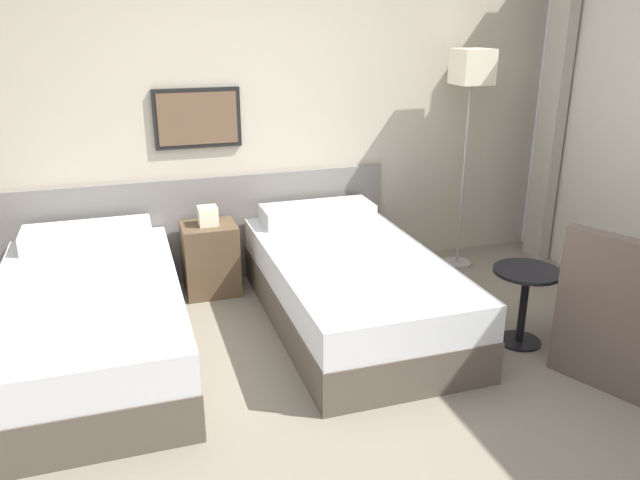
% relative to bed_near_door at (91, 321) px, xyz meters
% --- Properties ---
extents(ground_plane, '(16.00, 16.00, 0.00)m').
position_rel_bed_near_door_xyz_m(ground_plane, '(1.36, -0.89, -0.26)').
color(ground_plane, slate).
extents(wall_headboard, '(10.00, 0.10, 2.70)m').
position_rel_bed_near_door_xyz_m(wall_headboard, '(1.32, 1.06, 1.04)').
color(wall_headboard, '#B7AD99').
rests_on(wall_headboard, ground_plane).
extents(bed_near_door, '(1.08, 2.02, 0.63)m').
position_rel_bed_near_door_xyz_m(bed_near_door, '(0.00, 0.00, 0.00)').
color(bed_near_door, brown).
rests_on(bed_near_door, ground_plane).
extents(bed_near_window, '(1.08, 2.02, 0.63)m').
position_rel_bed_near_door_xyz_m(bed_near_window, '(1.70, 0.00, 0.00)').
color(bed_near_window, brown).
rests_on(bed_near_window, ground_plane).
extents(nightstand, '(0.40, 0.35, 0.69)m').
position_rel_bed_near_door_xyz_m(nightstand, '(0.85, 0.78, 0.02)').
color(nightstand, brown).
rests_on(nightstand, ground_plane).
extents(floor_lamp, '(0.27, 0.27, 1.78)m').
position_rel_bed_near_door_xyz_m(floor_lamp, '(2.94, 0.71, 1.27)').
color(floor_lamp, '#9E9993').
rests_on(floor_lamp, ground_plane).
extents(side_table, '(0.42, 0.42, 0.51)m').
position_rel_bed_near_door_xyz_m(side_table, '(2.64, -0.64, 0.10)').
color(side_table, black).
rests_on(side_table, ground_plane).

